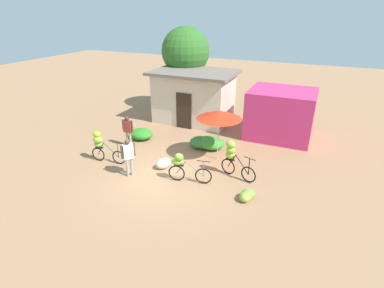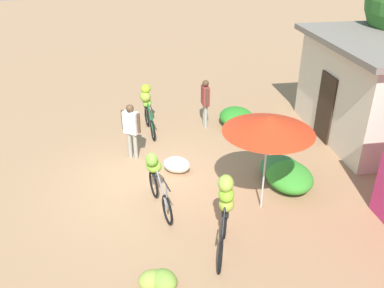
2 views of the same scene
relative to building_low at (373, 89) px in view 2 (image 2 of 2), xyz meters
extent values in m
plane|color=#9D734F|center=(1.50, -6.55, -1.49)|extent=(60.00, 60.00, 0.00)
cube|color=beige|center=(0.00, 0.00, -0.10)|extent=(4.19, 2.74, 2.78)
cube|color=#72665B|center=(0.00, 0.00, 1.37)|extent=(4.69, 3.24, 0.16)
cube|color=#332319|center=(0.00, -1.39, -0.49)|extent=(0.90, 0.06, 2.00)
ellipsoid|color=#2E8525|center=(-1.36, -3.65, -1.22)|extent=(1.23, 1.07, 0.54)
ellipsoid|color=#337036|center=(1.88, -3.35, -1.24)|extent=(1.19, 1.02, 0.51)
ellipsoid|color=#368D2B|center=(2.29, -3.29, -1.21)|extent=(1.36, 1.10, 0.57)
cylinder|color=beige|center=(2.98, -4.21, -0.40)|extent=(0.04, 0.04, 2.19)
cone|color=red|center=(2.98, -4.21, 0.60)|extent=(1.93, 1.93, 0.35)
torus|color=black|center=(-0.75, -6.37, -1.18)|extent=(0.62, 0.12, 0.62)
torus|color=black|center=(-1.76, -6.47, -1.18)|extent=(0.62, 0.12, 0.62)
cylinder|color=#19592D|center=(-1.58, -6.46, -0.88)|extent=(0.39, 0.08, 0.63)
cylinder|color=#19592D|center=(-1.08, -6.40, -0.88)|extent=(0.68, 0.11, 0.63)
cylinder|color=black|center=(-0.75, -6.37, -0.49)|extent=(0.50, 0.08, 0.03)
cylinder|color=#19592D|center=(-0.75, -6.37, -0.84)|extent=(0.04, 0.04, 0.69)
cube|color=black|center=(-1.66, -6.46, -0.84)|extent=(0.37, 0.18, 0.02)
ellipsoid|color=#86BB3B|center=(-1.72, -6.44, -0.70)|extent=(0.36, 0.29, 0.26)
ellipsoid|color=#8EAE37|center=(-1.66, -6.49, -0.46)|extent=(0.47, 0.41, 0.33)
ellipsoid|color=#95BF24|center=(-1.70, -6.46, -0.22)|extent=(0.42, 0.35, 0.27)
torus|color=black|center=(3.17, -6.37, -1.16)|extent=(0.66, 0.18, 0.66)
torus|color=black|center=(2.14, -6.58, -1.16)|extent=(0.66, 0.18, 0.66)
cylinder|color=slate|center=(2.32, -6.54, -0.88)|extent=(0.40, 0.11, 0.58)
cylinder|color=slate|center=(2.84, -6.44, -0.88)|extent=(0.70, 0.17, 0.59)
cylinder|color=black|center=(3.17, -6.37, -0.52)|extent=(0.50, 0.13, 0.03)
cylinder|color=slate|center=(3.17, -6.37, -0.84)|extent=(0.04, 0.04, 0.64)
cube|color=black|center=(2.24, -6.56, -0.80)|extent=(0.38, 0.21, 0.02)
ellipsoid|color=#7FB130|center=(2.17, -6.55, -0.66)|extent=(0.50, 0.43, 0.27)
ellipsoid|color=#74B035|center=(2.27, -6.60, -0.43)|extent=(0.36, 0.30, 0.29)
torus|color=black|center=(4.71, -5.56, -1.16)|extent=(0.64, 0.26, 0.66)
torus|color=black|center=(3.80, -5.26, -1.16)|extent=(0.64, 0.26, 0.66)
cylinder|color=black|center=(3.96, -5.31, -0.85)|extent=(0.36, 0.15, 0.64)
cylinder|color=black|center=(4.42, -5.46, -0.85)|extent=(0.63, 0.24, 0.65)
cylinder|color=black|center=(4.71, -5.56, -0.47)|extent=(0.48, 0.19, 0.03)
cylinder|color=black|center=(4.71, -5.56, -0.82)|extent=(0.04, 0.04, 0.69)
cube|color=black|center=(3.89, -5.29, -0.80)|extent=(0.39, 0.25, 0.02)
ellipsoid|color=#94A336|center=(3.86, -5.26, -0.64)|extent=(0.46, 0.42, 0.30)
ellipsoid|color=#82C32B|center=(3.87, -5.28, -0.41)|extent=(0.43, 0.37, 0.30)
ellipsoid|color=#94B33D|center=(3.86, -5.30, -0.15)|extent=(0.45, 0.40, 0.32)
ellipsoid|color=#95A43B|center=(4.96, -6.69, -1.35)|extent=(0.64, 0.67, 0.28)
ellipsoid|color=#8EA13C|center=(4.92, -6.85, -1.33)|extent=(0.49, 0.54, 0.33)
ellipsoid|color=olive|center=(4.99, -6.64, -1.31)|extent=(0.68, 0.66, 0.36)
ellipsoid|color=silver|center=(1.19, -5.91, -1.27)|extent=(0.68, 0.82, 0.44)
cylinder|color=gray|center=(0.19, -7.07, -1.11)|extent=(0.11, 0.11, 0.77)
cylinder|color=gray|center=(0.30, -6.92, -1.11)|extent=(0.11, 0.11, 0.77)
cube|color=silver|center=(0.25, -6.99, -0.42)|extent=(0.40, 0.44, 0.61)
cylinder|color=#4C3321|center=(0.10, -7.20, -0.39)|extent=(0.08, 0.08, 0.55)
cylinder|color=#4C3321|center=(0.39, -6.79, -0.39)|extent=(0.08, 0.08, 0.55)
sphere|color=#4C3321|center=(0.25, -6.99, -0.01)|extent=(0.21, 0.21, 0.21)
cylinder|color=gray|center=(-1.50, -4.66, -1.12)|extent=(0.11, 0.11, 0.75)
cylinder|color=gray|center=(-1.32, -4.65, -1.12)|extent=(0.11, 0.11, 0.75)
cube|color=maroon|center=(-1.41, -4.66, -0.45)|extent=(0.41, 0.21, 0.59)
cylinder|color=#4C3321|center=(-1.66, -4.67, -0.42)|extent=(0.08, 0.08, 0.53)
cylinder|color=#4C3321|center=(-1.16, -4.65, -0.42)|extent=(0.08, 0.08, 0.53)
sphere|color=#4C3321|center=(-1.41, -4.66, -0.05)|extent=(0.20, 0.20, 0.20)
camera|label=1|loc=(6.77, -15.57, 4.68)|focal=28.02mm
camera|label=2|loc=(10.21, -7.00, 4.20)|focal=38.40mm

